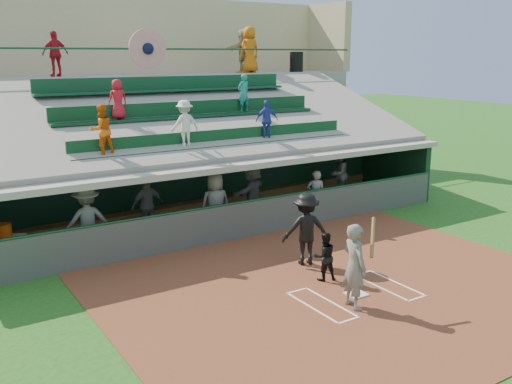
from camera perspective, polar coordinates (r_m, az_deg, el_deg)
ground at (r=13.53m, az=9.99°, el=-10.13°), size 100.00×100.00×0.00m
dirt_slab at (r=13.86m, az=8.58°, el=-9.43°), size 11.00×9.00×0.02m
home_plate at (r=13.51m, az=9.99°, el=-10.00°), size 0.43×0.43×0.03m
batters_box_chalk at (r=13.52m, az=9.99°, el=-10.04°), size 2.65×1.85×0.01m
dugout_floor at (r=18.72m, az=-4.03°, el=-3.12°), size 16.00×3.50×0.04m
concourse_slab at (r=24.29m, az=-11.79°, el=6.00°), size 20.00×3.00×4.60m
grandstand at (r=21.54m, az=-8.95°, el=5.07°), size 20.40×10.40×7.80m
batter_at_plate at (r=12.53m, az=9.83°, el=-7.28°), size 0.89×0.79×1.95m
catcher at (r=14.02m, az=6.85°, el=-6.41°), size 0.69×0.60×1.21m
home_umpire at (r=14.93m, az=5.01°, el=-3.68°), size 1.41×1.12×1.91m
dugout_bench at (r=19.61m, az=-6.08°, el=-1.60°), size 15.93×1.59×0.48m
white_table at (r=16.29m, az=-23.54°, el=-5.39°), size 1.03×0.93×0.74m
water_cooler at (r=16.13m, az=-23.86°, el=-3.55°), size 0.36×0.36×0.36m
dugout_player_a at (r=16.00m, az=-16.53°, el=-2.81°), size 1.33×0.83×1.98m
dugout_player_b at (r=17.55m, az=-10.82°, el=-1.32°), size 1.12×0.61×1.82m
dugout_player_c at (r=17.24m, az=-4.08°, el=-1.23°), size 0.99×0.70×1.91m
dugout_player_d at (r=18.73m, az=-0.34°, el=0.01°), size 1.80×1.41×1.91m
dugout_player_e at (r=18.94m, az=5.99°, el=-0.29°), size 0.73×0.66×1.67m
dugout_player_f at (r=21.66m, az=8.21°, el=1.82°), size 1.18×1.07×1.97m
trash_bin at (r=26.54m, az=4.06°, el=12.83°), size 0.60×0.60×0.91m
concourse_staff_a at (r=22.40m, az=-19.42°, el=12.91°), size 1.01×0.54×1.63m
concourse_staff_b at (r=25.30m, az=-0.65°, el=14.03°), size 1.01×0.71×1.97m
concourse_staff_c at (r=25.96m, az=-1.23°, el=13.95°), size 1.84×0.89×1.91m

